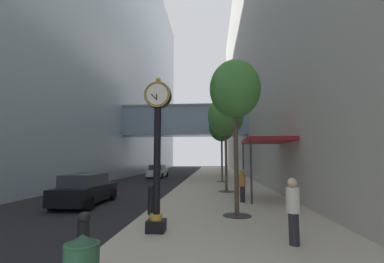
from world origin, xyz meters
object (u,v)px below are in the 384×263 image
(street_tree_mid_far, at_px, (222,127))
(street_tree_near, at_px, (235,90))
(street_tree_mid_near, at_px, (226,116))
(bollard_third, at_px, (151,198))
(pedestrian_by_clock, at_px, (242,184))
(car_black_mid, at_px, (86,190))
(pedestrian_walking, at_px, (293,209))
(street_clock, at_px, (157,145))
(bollard_nearest, at_px, (83,242))
(car_white_near, at_px, (158,171))

(street_tree_mid_far, bearing_deg, street_tree_near, -90.00)
(street_tree_mid_near, bearing_deg, bollard_third, -114.58)
(pedestrian_by_clock, height_order, car_black_mid, pedestrian_by_clock)
(street_tree_mid_far, height_order, pedestrian_walking, street_tree_mid_far)
(street_clock, xyz_separation_m, pedestrian_walking, (3.78, -0.92, -1.73))
(street_clock, xyz_separation_m, bollard_nearest, (-0.76, -3.04, -2.01))
(car_black_mid, bearing_deg, bollard_nearest, -63.83)
(street_tree_mid_near, xyz_separation_m, car_white_near, (-7.71, 14.34, -4.46))
(street_tree_near, height_order, car_white_near, street_tree_near)
(pedestrian_walking, bearing_deg, car_black_mid, 144.89)
(street_tree_mid_far, bearing_deg, bollard_nearest, -99.46)
(street_clock, relative_size, bollard_third, 4.05)
(street_tree_near, xyz_separation_m, pedestrian_by_clock, (0.59, 3.29, -4.08))
(street_tree_mid_near, distance_m, pedestrian_by_clock, 5.97)
(pedestrian_walking, relative_size, pedestrian_by_clock, 1.01)
(pedestrian_by_clock, relative_size, car_black_mid, 0.37)
(bollard_nearest, relative_size, bollard_third, 1.00)
(pedestrian_by_clock, bearing_deg, street_tree_mid_near, 98.01)
(bollard_third, relative_size, street_tree_near, 0.19)
(bollard_nearest, xyz_separation_m, pedestrian_walking, (4.54, 2.12, 0.28))
(street_tree_near, height_order, car_black_mid, street_tree_near)
(pedestrian_by_clock, bearing_deg, pedestrian_walking, -85.31)
(car_white_near, bearing_deg, car_black_mid, -89.04)
(bollard_third, height_order, pedestrian_walking, pedestrian_walking)
(pedestrian_walking, bearing_deg, pedestrian_by_clock, 94.69)
(car_white_near, bearing_deg, bollard_nearest, -81.03)
(pedestrian_by_clock, bearing_deg, car_black_mid, -175.35)
(street_tree_mid_far, height_order, car_white_near, street_tree_mid_far)
(street_clock, distance_m, car_black_mid, 7.22)
(bollard_nearest, relative_size, car_white_near, 0.26)
(street_clock, xyz_separation_m, street_tree_mid_near, (2.65, 9.91, 2.47))
(street_tree_mid_near, xyz_separation_m, car_black_mid, (-7.39, -4.84, -4.47))
(bollard_nearest, distance_m, street_tree_mid_near, 14.12)
(street_tree_mid_far, height_order, pedestrian_by_clock, street_tree_mid_far)
(bollard_nearest, bearing_deg, car_white_near, 98.97)
(street_tree_mid_near, bearing_deg, car_black_mid, -146.77)
(bollard_third, bearing_deg, car_white_near, 101.18)
(pedestrian_by_clock, bearing_deg, street_tree_mid_far, 92.89)
(car_white_near, distance_m, car_black_mid, 19.18)
(street_clock, height_order, bollard_nearest, street_clock)
(street_clock, relative_size, car_black_mid, 1.05)
(street_tree_mid_far, xyz_separation_m, car_white_near, (-7.71, 6.86, -4.64))
(pedestrian_walking, relative_size, car_black_mid, 0.37)
(street_clock, height_order, pedestrian_by_clock, street_clock)
(bollard_nearest, height_order, street_tree_mid_far, street_tree_mid_far)
(street_tree_mid_near, bearing_deg, street_tree_mid_far, 90.00)
(street_clock, distance_m, car_white_near, 24.84)
(bollard_nearest, distance_m, street_tree_mid_far, 21.23)
(car_black_mid, bearing_deg, bollard_third, -33.11)
(street_clock, relative_size, pedestrian_walking, 2.81)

